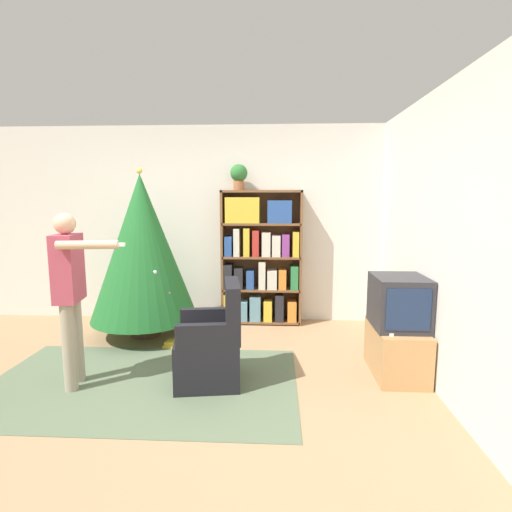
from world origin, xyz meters
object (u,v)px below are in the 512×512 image
object	(u,v)px
television	(399,302)
armchair	(212,348)
bookshelf	(260,259)
potted_plant	(239,175)
christmas_tree	(142,248)
standing_person	(70,286)

from	to	relation	value
television	armchair	size ratio (longest dim) A/B	0.59
bookshelf	potted_plant	bearing A→B (deg)	178.35
armchair	christmas_tree	bearing A→B (deg)	-148.24
christmas_tree	television	bearing A→B (deg)	-19.22
television	potted_plant	bearing A→B (deg)	136.95
standing_person	potted_plant	xyz separation A→B (m)	(1.28, 1.90, 1.04)
christmas_tree	potted_plant	world-z (taller)	potted_plant
christmas_tree	armchair	size ratio (longest dim) A/B	2.17
bookshelf	standing_person	world-z (taller)	bookshelf
standing_person	potted_plant	size ratio (longest dim) A/B	4.65
armchair	standing_person	xyz separation A→B (m)	(-1.20, -0.14, 0.58)
television	christmas_tree	bearing A→B (deg)	160.78
television	christmas_tree	xyz separation A→B (m)	(-2.72, 0.95, 0.37)
television	armchair	world-z (taller)	television
bookshelf	potted_plant	distance (m)	1.11
bookshelf	standing_person	size ratio (longest dim) A/B	1.15
bookshelf	potted_plant	size ratio (longest dim) A/B	5.33
potted_plant	standing_person	bearing A→B (deg)	-123.90
potted_plant	television	bearing A→B (deg)	-43.05
bookshelf	armchair	size ratio (longest dim) A/B	1.91
television	christmas_tree	distance (m)	2.90
bookshelf	armchair	xyz separation A→B (m)	(-0.35, -1.76, -0.54)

